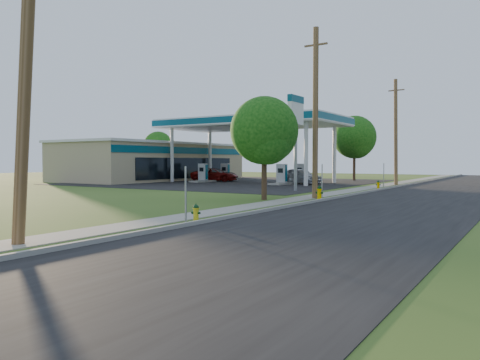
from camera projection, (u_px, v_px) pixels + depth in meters
name	position (u px, v px, depth m)	size (l,w,h in m)	color
ground_plane	(78.00, 243.00, 12.38)	(140.00, 140.00, 0.00)	#2F4D19
road	(364.00, 216.00, 18.38)	(8.00, 120.00, 0.02)	black
curb	(274.00, 209.00, 20.53)	(0.15, 120.00, 0.15)	gray
sidewalk	(240.00, 208.00, 21.47)	(1.50, 120.00, 0.03)	gray
forecourt	(234.00, 182.00, 47.93)	(26.00, 28.00, 0.02)	black
utility_pole_near	(26.00, 56.00, 11.66)	(1.40, 0.32, 9.48)	brown
utility_pole_mid	(315.00, 113.00, 26.82)	(1.40, 0.32, 9.80)	brown
utility_pole_far	(396.00, 132.00, 41.99)	(1.40, 0.32, 9.50)	brown
sign_post_near	(186.00, 196.00, 15.74)	(0.05, 0.04, 2.00)	gray
sign_post_mid	(322.00, 182.00, 25.68)	(0.05, 0.04, 2.00)	gray
sign_post_far	(384.00, 176.00, 35.96)	(0.05, 0.04, 2.00)	gray
gas_canopy	(251.00, 124.00, 46.61)	(18.18, 9.18, 6.40)	silver
fuel_pump_nw	(203.00, 175.00, 47.56)	(1.20, 3.20, 1.90)	gray
fuel_pump_ne	(282.00, 177.00, 42.72)	(1.20, 3.20, 1.90)	gray
fuel_pump_sw	(225.00, 174.00, 50.93)	(1.20, 3.20, 1.90)	gray
fuel_pump_se	(300.00, 176.00, 46.09)	(1.20, 3.20, 1.90)	gray
convenience_store	(155.00, 161.00, 53.75)	(10.40, 22.40, 4.25)	tan
price_pylon	(296.00, 116.00, 33.53)	(0.34, 2.04, 6.85)	gray
tree_verge	(265.00, 133.00, 25.91)	(3.81, 3.81, 5.77)	#372717
tree_lot	(355.00, 139.00, 51.16)	(4.71, 4.71, 7.14)	#372717
tree_back	(158.00, 147.00, 64.83)	(4.13, 4.13, 6.26)	#372717
hydrant_near	(196.00, 213.00, 16.59)	(0.34, 0.31, 0.66)	yellow
hydrant_mid	(320.00, 193.00, 25.77)	(0.43, 0.39, 0.83)	#F5C000
hydrant_far	(378.00, 185.00, 35.68)	(0.36, 0.32, 0.70)	#E1A500
car_red	(215.00, 175.00, 49.62)	(2.31, 5.02, 1.39)	#660C0A
car_silver	(300.00, 176.00, 43.85)	(1.80, 4.47, 1.52)	silver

